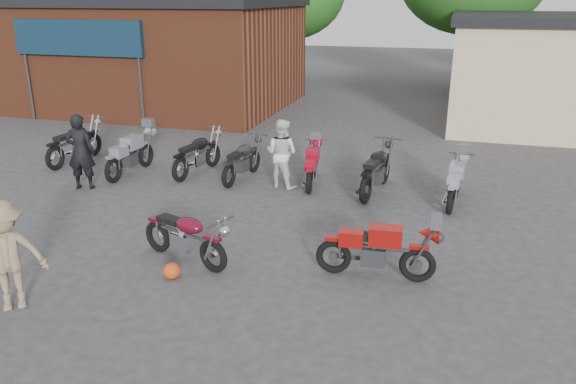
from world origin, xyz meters
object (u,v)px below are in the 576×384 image
(row_bike_0, at_px, (75,141))
(row_bike_4, at_px, (312,164))
(row_bike_2, at_px, (198,152))
(row_bike_1, at_px, (130,152))
(person_dark, at_px, (81,152))
(vintage_motorcycle, at_px, (185,233))
(person_tan, at_px, (6,256))
(helmet, at_px, (172,271))
(row_bike_6, at_px, (456,181))
(person_light, at_px, (282,154))
(row_bike_5, at_px, (377,167))
(sportbike, at_px, (378,247))
(row_bike_3, at_px, (242,158))

(row_bike_0, xyz_separation_m, row_bike_4, (6.74, -0.07, -0.09))
(row_bike_2, bearing_deg, row_bike_1, 117.75)
(person_dark, relative_size, row_bike_2, 0.90)
(vintage_motorcycle, bearing_deg, row_bike_1, 150.06)
(person_tan, xyz_separation_m, row_bike_2, (-0.21, 6.85, -0.26))
(vintage_motorcycle, relative_size, person_tan, 1.11)
(row_bike_1, bearing_deg, helmet, -140.86)
(row_bike_2, bearing_deg, person_tan, -168.33)
(helmet, distance_m, person_tan, 2.44)
(row_bike_6, bearing_deg, helmet, 144.81)
(person_light, bearing_deg, row_bike_5, -161.47)
(row_bike_1, bearing_deg, vintage_motorcycle, -137.32)
(sportbike, distance_m, person_dark, 7.79)
(person_dark, distance_m, row_bike_5, 6.94)
(row_bike_3, distance_m, row_bike_4, 1.78)
(vintage_motorcycle, relative_size, row_bike_1, 0.92)
(sportbike, distance_m, person_light, 4.91)
(person_tan, distance_m, row_bike_3, 6.82)
(sportbike, distance_m, helmet, 3.37)
(vintage_motorcycle, xyz_separation_m, helmet, (0.03, -0.61, -0.41))
(row_bike_3, bearing_deg, row_bike_5, -85.29)
(person_light, bearing_deg, person_dark, 31.07)
(person_dark, distance_m, row_bike_4, 5.49)
(row_bike_1, distance_m, row_bike_4, 4.71)
(sportbike, height_order, row_bike_5, row_bike_5)
(person_tan, relative_size, row_bike_2, 0.84)
(row_bike_2, bearing_deg, row_bike_6, -84.15)
(vintage_motorcycle, bearing_deg, helmet, -67.79)
(person_dark, bearing_deg, row_bike_0, -65.17)
(row_bike_5, bearing_deg, person_light, 103.15)
(sportbike, bearing_deg, row_bike_2, 136.69)
(row_bike_3, xyz_separation_m, row_bike_5, (3.35, -0.09, 0.07))
(row_bike_0, relative_size, row_bike_5, 0.99)
(helmet, relative_size, row_bike_3, 0.15)
(row_bike_0, bearing_deg, row_bike_2, -86.32)
(row_bike_6, bearing_deg, row_bike_5, 88.74)
(vintage_motorcycle, distance_m, person_tan, 2.76)
(row_bike_3, bearing_deg, row_bike_2, 90.55)
(vintage_motorcycle, height_order, helmet, vintage_motorcycle)
(person_tan, height_order, row_bike_5, person_tan)
(row_bike_0, bearing_deg, row_bike_4, -86.65)
(row_bike_2, distance_m, row_bike_4, 3.05)
(vintage_motorcycle, bearing_deg, person_dark, 164.18)
(vintage_motorcycle, relative_size, person_light, 1.12)
(row_bike_2, height_order, row_bike_4, row_bike_2)
(row_bike_2, bearing_deg, row_bike_4, -81.08)
(row_bike_2, bearing_deg, person_light, -90.06)
(person_dark, xyz_separation_m, row_bike_6, (8.51, 1.40, -0.37))
(helmet, xyz_separation_m, person_light, (0.36, 4.97, 0.70))
(sportbike, xyz_separation_m, row_bike_3, (-3.95, 4.29, 0.00))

